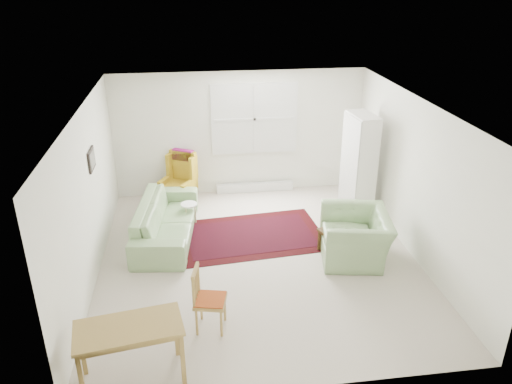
{
  "coord_description": "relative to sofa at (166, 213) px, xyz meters",
  "views": [
    {
      "loc": [
        -0.98,
        -6.83,
        4.28
      ],
      "look_at": [
        0.0,
        0.3,
        1.05
      ],
      "focal_mm": 35.0,
      "sensor_mm": 36.0,
      "label": 1
    }
  ],
  "objects": [
    {
      "name": "wingback_chair",
      "position": [
        0.2,
        1.42,
        0.05
      ],
      "size": [
        0.82,
        0.83,
        1.02
      ],
      "primitive_type": null,
      "rotation": [
        0.0,
        0.0,
        -0.51
      ],
      "color": "gold",
      "rests_on": "ground"
    },
    {
      "name": "cabinet",
      "position": [
        3.57,
        0.57,
        0.5
      ],
      "size": [
        0.48,
        0.8,
        1.91
      ],
      "primitive_type": null,
      "rotation": [
        0.0,
        0.0,
        0.11
      ],
      "color": "white",
      "rests_on": "ground"
    },
    {
      "name": "rug",
      "position": [
        1.44,
        -0.16,
        -0.45
      ],
      "size": [
        2.65,
        1.84,
        0.03
      ],
      "primitive_type": null,
      "rotation": [
        0.0,
        0.0,
        0.09
      ],
      "color": "black",
      "rests_on": "ground"
    },
    {
      "name": "armchair",
      "position": [
        3.01,
        -1.08,
        0.0
      ],
      "size": [
        1.22,
        1.34,
        0.92
      ],
      "primitive_type": "imported",
      "rotation": [
        0.0,
        0.0,
        -1.74
      ],
      "color": "#82A46D",
      "rests_on": "ground"
    },
    {
      "name": "sofa",
      "position": [
        0.0,
        0.0,
        0.0
      ],
      "size": [
        1.15,
        2.36,
        0.92
      ],
      "primitive_type": "imported",
      "rotation": [
        0.0,
        0.0,
        1.45
      ],
      "color": "#82A46D",
      "rests_on": "ground"
    },
    {
      "name": "stool",
      "position": [
        0.4,
        0.47,
        -0.26
      ],
      "size": [
        0.32,
        0.32,
        0.4
      ],
      "primitive_type": null,
      "rotation": [
        0.0,
        0.0,
        -0.07
      ],
      "color": "white",
      "rests_on": "ground"
    },
    {
      "name": "desk_chair",
      "position": [
        0.63,
        -2.51,
        -0.01
      ],
      "size": [
        0.46,
        0.46,
        0.89
      ],
      "primitive_type": null,
      "rotation": [
        0.0,
        0.0,
        1.35
      ],
      "color": "#A78643",
      "rests_on": "ground"
    },
    {
      "name": "coffee_table",
      "position": [
        2.77,
        -0.92,
        -0.26
      ],
      "size": [
        0.64,
        0.64,
        0.41
      ],
      "primitive_type": null,
      "rotation": [
        0.0,
        0.0,
        0.37
      ],
      "color": "#402C13",
      "rests_on": "ground"
    },
    {
      "name": "room",
      "position": [
        1.49,
        -0.72,
        0.8
      ],
      "size": [
        5.04,
        5.54,
        2.51
      ],
      "color": "beige",
      "rests_on": "ground"
    },
    {
      "name": "desk",
      "position": [
        -0.29,
        -3.28,
        -0.09
      ],
      "size": [
        1.24,
        0.76,
        0.74
      ],
      "primitive_type": null,
      "rotation": [
        0.0,
        0.0,
        0.16
      ],
      "color": "#A78643",
      "rests_on": "ground"
    }
  ]
}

